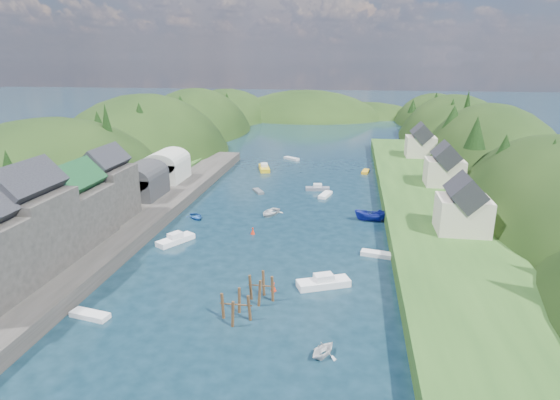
% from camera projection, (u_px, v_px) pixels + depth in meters
% --- Properties ---
extents(ground, '(600.00, 600.00, 0.00)m').
position_uv_depth(ground, '(296.00, 188.00, 97.69)').
color(ground, black).
rests_on(ground, ground).
extents(hillside_left, '(44.00, 245.56, 52.00)m').
position_uv_depth(hillside_left, '(146.00, 185.00, 130.22)').
color(hillside_left, black).
rests_on(hillside_left, ground).
extents(hillside_right, '(36.00, 245.56, 48.00)m').
position_uv_depth(hillside_right, '(486.00, 197.00, 116.94)').
color(hillside_right, black).
rests_on(hillside_right, ground).
extents(far_hills, '(103.00, 68.00, 44.00)m').
position_uv_depth(far_hills, '(330.00, 140.00, 217.83)').
color(far_hills, black).
rests_on(far_hills, ground).
extents(hill_trees, '(91.14, 152.77, 12.44)m').
position_uv_depth(hill_trees, '(309.00, 125.00, 108.42)').
color(hill_trees, black).
rests_on(hill_trees, ground).
extents(quay_left, '(12.00, 110.00, 2.00)m').
position_uv_depth(quay_left, '(120.00, 226.00, 72.56)').
color(quay_left, '#2D2B28').
rests_on(quay_left, ground).
extents(terrace_left_grass, '(12.00, 110.00, 2.50)m').
position_uv_depth(terrace_left_grass, '(78.00, 223.00, 73.50)').
color(terrace_left_grass, '#234719').
rests_on(terrace_left_grass, ground).
extents(quayside_buildings, '(8.00, 35.84, 12.90)m').
position_uv_depth(quayside_buildings, '(48.00, 217.00, 58.20)').
color(quayside_buildings, '#2D2B28').
rests_on(quayside_buildings, quay_left).
extents(boat_sheds, '(7.00, 21.00, 7.50)m').
position_uv_depth(boat_sheds, '(155.00, 171.00, 89.54)').
color(boat_sheds, '#2D2D30').
rests_on(boat_sheds, quay_left).
extents(terrace_right, '(16.00, 120.00, 2.40)m').
position_uv_depth(terrace_right, '(427.00, 202.00, 84.26)').
color(terrace_right, '#234719').
rests_on(terrace_right, ground).
extents(right_bank_cottages, '(9.00, 59.24, 8.41)m').
position_uv_depth(right_bank_cottages, '(439.00, 167.00, 90.32)').
color(right_bank_cottages, beige).
rests_on(right_bank_cottages, terrace_right).
extents(piling_cluster_near, '(3.40, 3.15, 3.47)m').
position_uv_depth(piling_cluster_near, '(236.00, 309.00, 48.48)').
color(piling_cluster_near, '#382314').
rests_on(piling_cluster_near, ground).
extents(piling_cluster_far, '(2.99, 2.81, 3.61)m').
position_uv_depth(piling_cluster_far, '(262.00, 290.00, 52.29)').
color(piling_cluster_far, '#382314').
rests_on(piling_cluster_far, ground).
extents(channel_buoy_near, '(0.70, 0.70, 1.10)m').
position_uv_depth(channel_buoy_near, '(274.00, 287.00, 54.56)').
color(channel_buoy_near, '#B1230E').
rests_on(channel_buoy_near, ground).
extents(channel_buoy_far, '(0.70, 0.70, 1.10)m').
position_uv_depth(channel_buoy_far, '(253.00, 231.00, 72.05)').
color(channel_buoy_far, '#B1230E').
rests_on(channel_buoy_far, ground).
extents(moored_boats, '(35.13, 88.01, 2.05)m').
position_uv_depth(moored_boats, '(289.00, 217.00, 78.45)').
color(moored_boats, slate).
rests_on(moored_boats, ground).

